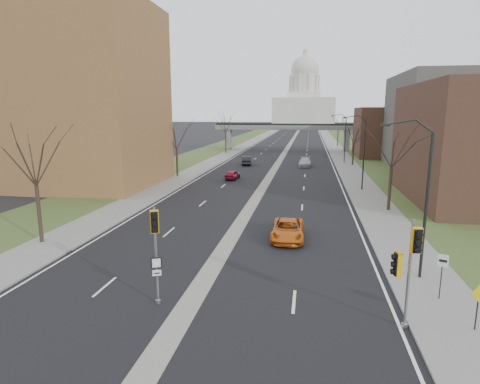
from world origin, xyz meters
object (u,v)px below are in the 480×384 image
(speed_limit_sign, at_px, (442,268))
(car_left_near, at_px, (232,175))
(warning_sign, at_px, (478,300))
(car_right_mid, at_px, (305,162))
(signal_pole_right, at_px, (408,260))
(car_right_near, at_px, (288,230))
(signal_pole_median, at_px, (155,239))
(car_left_far, at_px, (247,161))

(speed_limit_sign, bearing_deg, car_left_near, 140.41)
(warning_sign, distance_m, car_right_mid, 52.36)
(signal_pole_right, xyz_separation_m, car_left_near, (-14.49, 37.12, -2.54))
(signal_pole_right, bearing_deg, car_right_near, 108.17)
(signal_pole_median, height_order, car_right_mid, signal_pole_median)
(speed_limit_sign, xyz_separation_m, car_left_far, (-17.31, 49.39, -0.96))
(signal_pole_right, distance_m, car_right_near, 13.18)
(car_right_near, height_order, car_right_mid, car_right_mid)
(car_right_mid, bearing_deg, car_left_far, 178.14)
(warning_sign, xyz_separation_m, car_left_far, (-17.90, 52.21, -0.73))
(speed_limit_sign, distance_m, car_left_far, 52.34)
(signal_pole_median, xyz_separation_m, speed_limit_sign, (13.47, 2.88, -1.66))
(car_right_near, bearing_deg, car_left_near, 108.84)
(signal_pole_median, distance_m, speed_limit_sign, 13.88)
(speed_limit_sign, xyz_separation_m, car_right_mid, (-7.19, 48.95, -0.96))
(signal_pole_median, distance_m, car_left_near, 37.13)
(speed_limit_sign, bearing_deg, signal_pole_median, -143.96)
(signal_pole_right, distance_m, speed_limit_sign, 4.22)
(car_left_near, bearing_deg, car_left_far, -83.74)
(signal_pole_median, xyz_separation_m, car_left_far, (-3.83, 52.27, -2.62))
(speed_limit_sign, distance_m, car_right_near, 11.71)
(car_left_far, bearing_deg, car_left_near, 84.80)
(car_left_near, height_order, car_left_far, car_left_far)
(signal_pole_median, bearing_deg, car_right_near, 42.32)
(signal_pole_median, height_order, signal_pole_right, signal_pole_right)
(car_right_mid, bearing_deg, warning_sign, -80.84)
(car_left_near, distance_m, car_left_far, 15.41)
(car_right_mid, bearing_deg, speed_limit_sign, -81.03)
(signal_pole_right, distance_m, car_left_far, 54.65)
(car_right_mid, bearing_deg, signal_pole_median, -96.30)
(car_right_near, bearing_deg, warning_sign, -53.98)
(signal_pole_median, xyz_separation_m, car_right_mid, (6.28, 51.84, -2.62))
(signal_pole_right, xyz_separation_m, car_left_far, (-14.90, 52.52, -2.44))
(speed_limit_sign, bearing_deg, car_right_mid, 122.33)
(signal_pole_right, xyz_separation_m, warning_sign, (3.00, 0.31, -1.70))
(warning_sign, bearing_deg, signal_pole_right, 161.95)
(warning_sign, relative_size, car_left_far, 0.47)
(car_right_near, bearing_deg, car_left_far, 102.31)
(signal_pole_right, height_order, car_left_far, signal_pole_right)
(signal_pole_median, relative_size, speed_limit_sign, 2.11)
(warning_sign, xyz_separation_m, car_right_mid, (-7.79, 51.77, -0.74))
(signal_pole_median, bearing_deg, speed_limit_sign, -9.70)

